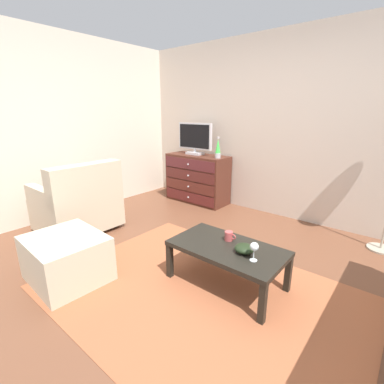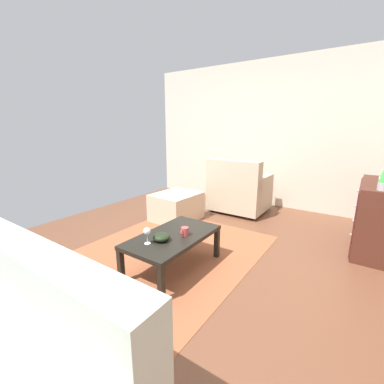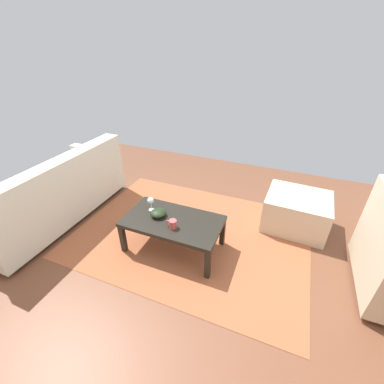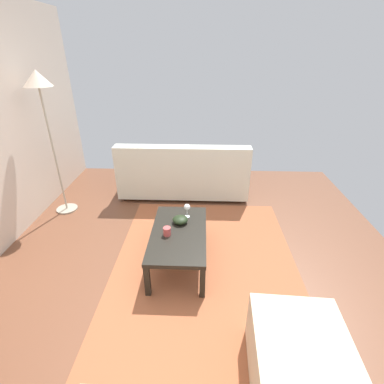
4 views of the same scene
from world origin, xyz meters
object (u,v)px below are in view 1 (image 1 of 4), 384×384
lava_lamp (218,149)px  armchair (79,204)px  ottoman (67,258)px  tv (195,138)px  bowl_decorative (244,248)px  mug (229,236)px  wine_glass (254,247)px  coffee_table (227,251)px  dresser (197,178)px

lava_lamp → armchair: size_ratio=0.36×
ottoman → tv: bearing=102.9°
bowl_decorative → armchair: (-2.27, -0.24, -0.04)m
ottoman → armchair: bearing=145.2°
mug → ottoman: size_ratio=0.16×
ottoman → wine_glass: bearing=28.8°
tv → armchair: (-0.32, -1.98, -0.71)m
tv → mug: bearing=-43.3°
lava_lamp → coffee_table: size_ratio=0.33×
armchair → lava_lamp: bearing=66.3°
dresser → tv: (-0.08, 0.02, 0.68)m
coffee_table → bowl_decorative: bearing=-1.3°
bowl_decorative → ottoman: bearing=-147.1°
bowl_decorative → lava_lamp: bearing=130.6°
dresser → bowl_decorative: bearing=-42.5°
coffee_table → mug: (-0.05, 0.11, 0.09)m
lava_lamp → bowl_decorative: 2.27m
wine_glass → lava_lamp: bearing=131.8°
wine_glass → armchair: size_ratio=0.17×
tv → bowl_decorative: 2.70m
bowl_decorative → tv: bearing=138.2°
tv → bowl_decorative: tv is taller
dresser → wine_glass: 2.68m
tv → wine_glass: tv is taller
wine_glass → armchair: armchair is taller
lava_lamp → coffee_table: 2.19m
lava_lamp → wine_glass: 2.38m
dresser → mug: (1.65, -1.60, 0.01)m
dresser → armchair: armchair is taller
bowl_decorative → ottoman: size_ratio=0.23×
lava_lamp → mug: 2.05m
bowl_decorative → wine_glass: bearing=-28.5°
lava_lamp → wine_glass: bearing=-48.2°
wine_glass → armchair: 2.40m
wine_glass → ottoman: bearing=-151.2°
dresser → ottoman: size_ratio=1.55×
mug → ottoman: mug is taller
coffee_table → bowl_decorative: size_ratio=6.12×
mug → ottoman: (-1.13, -0.99, -0.21)m
dresser → coffee_table: size_ratio=1.08×
armchair → bowl_decorative: bearing=5.9°
wine_glass → ottoman: (-1.47, -0.81, -0.28)m
tv → lava_lamp: size_ratio=2.03×
dresser → mug: dresser is taller
wine_glass → mug: wine_glass is taller
mug → coffee_table: bearing=-64.3°
tv → coffee_table: 2.60m
mug → armchair: armchair is taller
coffee_table → wine_glass: wine_glass is taller
wine_glass → bowl_decorative: (-0.12, 0.07, -0.08)m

